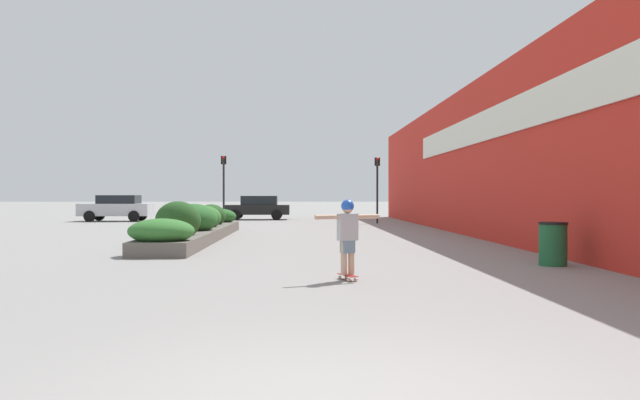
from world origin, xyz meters
The scene contains 10 objects.
building_wall_right centered at (6.38, 16.28, 2.87)m, with size 0.67×47.06×5.71m.
planter_box centered at (-3.76, 16.78, 0.49)m, with size 1.68×12.87×1.37m.
skateboard centered at (0.64, 6.67, 0.07)m, with size 0.35×0.57×0.09m.
skateboarder centered at (0.64, 6.67, 0.92)m, with size 1.21×0.54×1.36m.
trash_bin centered at (5.30, 8.86, 0.48)m, with size 0.62×0.62×0.95m.
car_leftmost centered at (-11.17, 32.93, 0.82)m, with size 4.14×1.95×1.55m.
car_center_left centered at (-2.94, 35.14, 0.79)m, with size 4.13×1.90×1.51m.
car_center_right centered at (10.74, 36.05, 0.80)m, with size 4.48×1.90×1.53m.
traffic_light_left centered at (-4.41, 29.58, 2.50)m, with size 0.28×0.30×3.69m.
traffic_light_right centered at (3.99, 29.44, 2.45)m, with size 0.28×0.30×3.61m.
Camera 1 is at (-0.21, -4.56, 1.53)m, focal length 35.00 mm.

